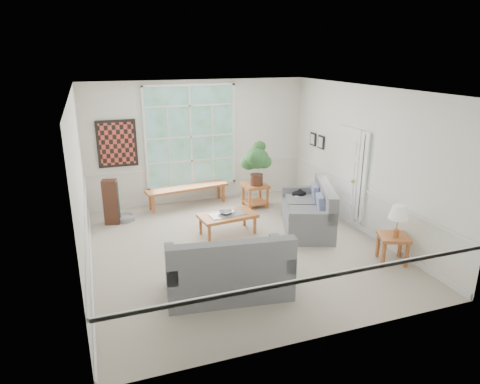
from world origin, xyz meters
The scene contains 24 objects.
floor centered at (0.00, 0.00, -0.01)m, with size 5.50×6.00×0.01m, color #AEA394.
ceiling centered at (0.00, 0.00, 3.00)m, with size 5.50×6.00×0.02m, color white.
wall_back centered at (0.00, 3.00, 1.50)m, with size 5.50×0.02×3.00m, color white.
wall_front centered at (0.00, -3.00, 1.50)m, with size 5.50×0.02×3.00m, color white.
wall_left centered at (-2.75, 0.00, 1.50)m, with size 0.02×6.00×3.00m, color white.
wall_right centered at (2.75, 0.00, 1.50)m, with size 0.02×6.00×3.00m, color white.
window_back centered at (-0.20, 2.96, 1.65)m, with size 2.30×0.08×2.40m, color white.
entry_door centered at (2.71, 0.60, 1.05)m, with size 0.08×0.90×2.10m, color white.
door_sidelight centered at (2.71, -0.03, 1.15)m, with size 0.08×0.26×1.90m, color white.
wall_art centered at (-1.95, 2.95, 1.60)m, with size 0.90×0.06×1.10m, color maroon.
wall_frame_near centered at (2.71, 1.75, 1.55)m, with size 0.04×0.26×0.32m, color black.
wall_frame_far centered at (2.71, 2.15, 1.55)m, with size 0.04×0.26×0.32m, color black.
loveseat_right centered at (1.66, 0.36, 0.49)m, with size 0.94×1.82×0.99m, color slate.
loveseat_front centered at (-0.70, -1.50, 0.52)m, with size 1.90×0.99×1.03m, color slate.
coffee_table centered at (-0.01, 0.66, 0.22)m, with size 1.16×0.63×0.43m, color #AF5C2B.
pewter_bowl centered at (-0.03, 0.69, 0.48)m, with size 0.36×0.36×0.09m, color #99999E.
window_bench centered at (-0.40, 2.65, 0.24)m, with size 2.04×0.40×0.48m, color #AF5C2B.
end_table centered at (1.13, 2.03, 0.28)m, with size 0.57×0.57×0.57m, color #AF5C2B.
houseplant centered at (1.15, 1.98, 1.10)m, with size 0.62×0.62×1.06m, color #295829, non-canonical shape.
side_table centered at (2.40, -1.51, 0.26)m, with size 0.50×0.50×0.51m, color #AF5C2B.
table_lamp centered at (2.41, -1.55, 0.80)m, with size 0.34×0.34×0.59m, color white, non-canonical shape.
pet_bed centered at (-1.97, 2.14, 0.07)m, with size 0.45×0.45×0.13m, color gray.
floor_speaker centered at (-2.24, 2.06, 0.50)m, with size 0.31×0.24×1.00m, color #3F2117.
cat centered at (1.79, 1.00, 0.58)m, with size 0.34×0.24×0.16m, color black.
Camera 1 is at (-2.50, -7.18, 3.61)m, focal length 32.00 mm.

